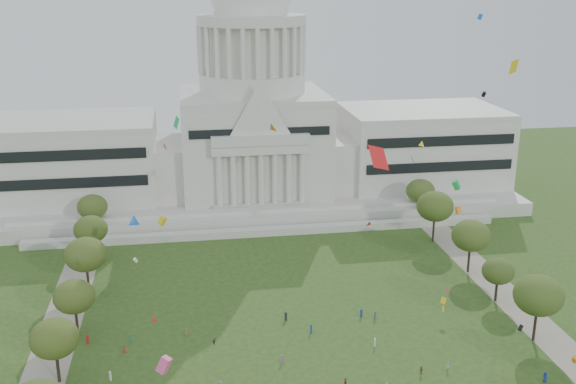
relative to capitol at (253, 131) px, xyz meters
name	(u,v)px	position (x,y,z in m)	size (l,w,h in m)	color
capitol	(253,131)	(0.00, 0.00, 0.00)	(160.00, 64.50, 91.30)	beige
path_left	(54,346)	(-48.00, -83.59, -22.28)	(8.00, 160.00, 0.04)	gray
path_right	(520,309)	(48.00, -83.59, -22.28)	(8.00, 160.00, 0.04)	gray
row_tree_l_2	(55,339)	(-45.04, -96.29, -13.79)	(8.42, 8.42, 11.97)	black
row_tree_r_2	(539,295)	(44.17, -96.15, -12.64)	(9.55, 9.55, 13.58)	black
row_tree_l_3	(74,297)	(-44.09, -79.67, -14.09)	(8.12, 8.12, 11.55)	black
row_tree_r_3	(498,271)	(44.40, -79.10, -15.21)	(7.01, 7.01, 9.98)	black
row_tree_l_4	(86,255)	(-44.08, -61.17, -12.90)	(9.29, 9.29, 13.21)	black
row_tree_r_4	(471,236)	(44.76, -63.55, -13.01)	(9.19, 9.19, 13.06)	black
row_tree_l_5	(91,229)	(-45.22, -42.58, -13.88)	(8.33, 8.33, 11.85)	black
row_tree_r_5	(435,206)	(43.49, -43.40, -12.37)	(9.82, 9.82, 13.96)	black
row_tree_l_6	(92,207)	(-46.87, -24.45, -14.02)	(8.19, 8.19, 11.64)	black
row_tree_r_6	(420,191)	(45.96, -25.46, -13.79)	(8.42, 8.42, 11.97)	black
person_0	(545,377)	(39.03, -109.72, -21.35)	(0.92, 0.60, 1.89)	navy
person_2	(448,366)	(23.70, -103.48, -21.50)	(0.77, 0.47, 1.58)	silver
person_4	(345,383)	(4.03, -106.08, -21.33)	(1.13, 0.62, 1.94)	#B21E1E
person_10	(421,370)	(18.46, -104.04, -21.46)	(0.98, 0.54, 1.68)	olive
distant_crowd	(232,371)	(-15.02, -98.97, -21.43)	(61.50, 35.70, 1.95)	#33723F
kite_swarm	(326,240)	(0.00, -106.72, 5.63)	(96.70, 107.40, 63.34)	black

